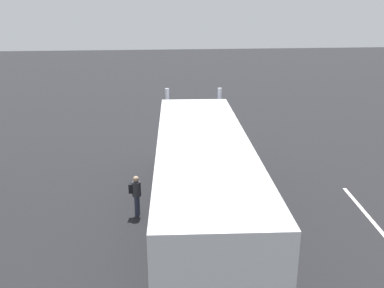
{
  "coord_description": "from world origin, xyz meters",
  "views": [
    {
      "loc": [
        -18.93,
        1.92,
        7.77
      ],
      "look_at": [
        -0.48,
        -0.05,
        1.6
      ],
      "focal_mm": 39.09,
      "sensor_mm": 36.0,
      "label": 1
    }
  ],
  "objects": [
    {
      "name": "lane_stripe_mid",
      "position": [
        -4.87,
        -6.45,
        0.01
      ],
      "size": [
        4.39,
        0.6,
        0.01
      ],
      "primitive_type": "cube",
      "rotation": [
        0.0,
        0.0,
        -0.1
      ],
      "color": "silver",
      "rests_on": "ground_plane"
    },
    {
      "name": "semi_truck",
      "position": [
        -6.53,
        0.33,
        2.52
      ],
      "size": [
        14.3,
        3.47,
        4.5
      ],
      "color": "#193399",
      "rests_on": "ground_plane"
    },
    {
      "name": "lane_stripe_near",
      "position": [
        1.81,
        -3.5,
        0.01
      ],
      "size": [
        4.4,
        0.54,
        0.01
      ],
      "primitive_type": "cube",
      "rotation": [
        0.0,
        0.0,
        -0.09
      ],
      "color": "silver",
      "rests_on": "ground_plane"
    },
    {
      "name": "person_bystander",
      "position": [
        -4.18,
        2.5,
        0.89
      ],
      "size": [
        0.34,
        0.47,
        1.63
      ],
      "color": "#2D3347",
      "rests_on": "ground_plane"
    },
    {
      "name": "ground_plane",
      "position": [
        0.0,
        0.0,
        0.0
      ],
      "size": [
        120.0,
        120.0,
        0.0
      ],
      "primitive_type": "plane",
      "color": "#232326"
    }
  ]
}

